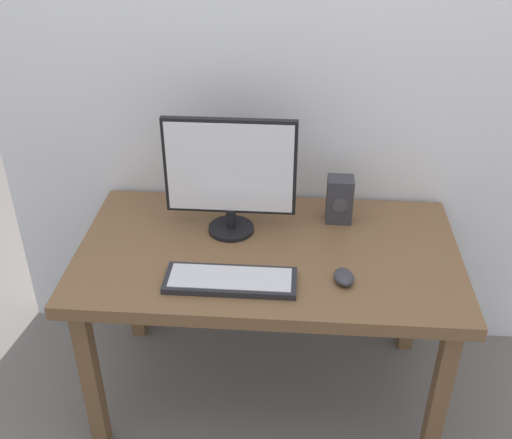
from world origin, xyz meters
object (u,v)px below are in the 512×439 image
object	(u,v)px
speaker_right	(340,199)
monitor	(230,173)
mouse	(344,277)
desk	(268,266)
keyboard_primary	(230,280)

from	to	relation	value
speaker_right	monitor	bearing A→B (deg)	-166.30
monitor	mouse	size ratio (longest dim) A/B	5.06
mouse	speaker_right	size ratio (longest dim) A/B	0.52
speaker_right	mouse	bearing A→B (deg)	-89.50
monitor	mouse	xyz separation A→B (m)	(0.40, -0.29, -0.21)
mouse	speaker_right	bearing A→B (deg)	80.00
speaker_right	desk	bearing A→B (deg)	-139.69
desk	speaker_right	distance (m)	0.37
keyboard_primary	mouse	bearing A→B (deg)	5.58
monitor	speaker_right	distance (m)	0.43
desk	keyboard_primary	bearing A→B (deg)	-118.41
keyboard_primary	desk	bearing A→B (deg)	61.59
desk	monitor	world-z (taller)	monitor
keyboard_primary	mouse	xyz separation A→B (m)	(0.37, 0.04, 0.01)
desk	keyboard_primary	world-z (taller)	keyboard_primary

